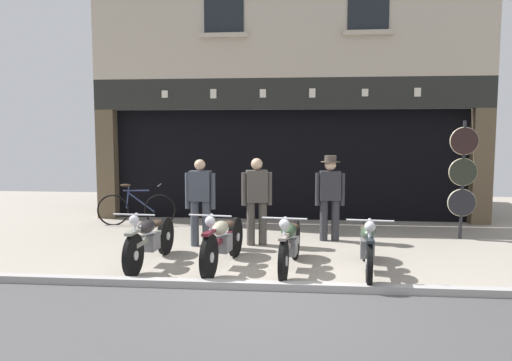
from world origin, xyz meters
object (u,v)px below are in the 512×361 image
at_px(motorcycle_center_left, 223,240).
at_px(advert_board_near, 211,150).
at_px(motorcycle_center_right, 367,245).
at_px(leaning_bicycle, 136,208).
at_px(tyre_sign_pole, 463,173).
at_px(salesman_right, 330,194).
at_px(motorcycle_left, 150,239).
at_px(salesman_left, 200,199).
at_px(shopkeeper_center, 257,197).
at_px(motorcycle_center, 290,243).

xyz_separation_m(motorcycle_center_left, advert_board_near, (-0.99, 4.35, 1.21)).
relative_size(motorcycle_center_right, leaning_bicycle, 1.18).
distance_m(motorcycle_center_left, tyre_sign_pole, 5.00).
relative_size(salesman_right, advert_board_near, 1.54).
distance_m(motorcycle_left, salesman_left, 1.49).
xyz_separation_m(salesman_right, tyre_sign_pole, (2.55, 0.40, 0.38)).
bearing_deg(salesman_right, leaning_bicycle, -20.18).
height_order(motorcycle_center_left, advert_board_near, advert_board_near).
relative_size(motorcycle_center_left, shopkeeper_center, 1.26).
distance_m(motorcycle_center_right, leaning_bicycle, 5.71).
height_order(motorcycle_center, salesman_left, salesman_left).
bearing_deg(shopkeeper_center, motorcycle_center, 99.41).
bearing_deg(tyre_sign_pole, motorcycle_center_left, -150.24).
height_order(salesman_left, leaning_bicycle, salesman_left).
distance_m(motorcycle_center_left, advert_board_near, 4.62).
bearing_deg(leaning_bicycle, shopkeeper_center, 50.90).
xyz_separation_m(motorcycle_left, advert_board_near, (0.16, 4.31, 1.22)).
distance_m(motorcycle_center, salesman_right, 2.25).
bearing_deg(advert_board_near, tyre_sign_pole, -19.87).
relative_size(shopkeeper_center, leaning_bicycle, 0.92).
distance_m(motorcycle_center_left, motorcycle_center_right, 2.15).
relative_size(shopkeeper_center, advert_board_near, 1.51).
xyz_separation_m(motorcycle_center_left, motorcycle_center_right, (2.15, -0.07, -0.01)).
height_order(salesman_right, leaning_bicycle, salesman_right).
relative_size(motorcycle_center_right, salesman_left, 1.30).
height_order(salesman_left, advert_board_near, advert_board_near).
xyz_separation_m(shopkeeper_center, leaning_bicycle, (-2.87, 1.69, -0.51)).
height_order(motorcycle_left, salesman_right, salesman_right).
bearing_deg(salesman_right, motorcycle_left, 30.53).
bearing_deg(motorcycle_left, salesman_right, -141.07).
bearing_deg(motorcycle_left, salesman_left, -107.24).
xyz_separation_m(motorcycle_center_right, advert_board_near, (-3.14, 4.42, 1.22)).
distance_m(motorcycle_left, shopkeeper_center, 2.20).
bearing_deg(salesman_right, salesman_left, 11.73).
relative_size(motorcycle_center_left, motorcycle_center, 1.02).
height_order(motorcycle_center, motorcycle_center_right, motorcycle_center_right).
bearing_deg(motorcycle_center, salesman_right, -102.63).
xyz_separation_m(motorcycle_left, salesman_right, (2.88, 2.00, 0.49)).
bearing_deg(salesman_left, motorcycle_center, 143.10).
distance_m(motorcycle_center_right, shopkeeper_center, 2.46).
distance_m(motorcycle_left, leaning_bicycle, 3.47).
relative_size(motorcycle_left, salesman_right, 1.20).
bearing_deg(motorcycle_center, leaning_bicycle, -36.82).
relative_size(motorcycle_left, motorcycle_center_right, 0.95).
xyz_separation_m(motorcycle_center_left, shopkeeper_center, (0.37, 1.56, 0.45)).
bearing_deg(leaning_bicycle, salesman_left, 36.13).
bearing_deg(salesman_left, shopkeeper_center, -166.12).
distance_m(salesman_left, advert_board_near, 3.10).
height_order(motorcycle_center_left, tyre_sign_pole, tyre_sign_pole).
distance_m(salesman_right, advert_board_near, 3.63).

